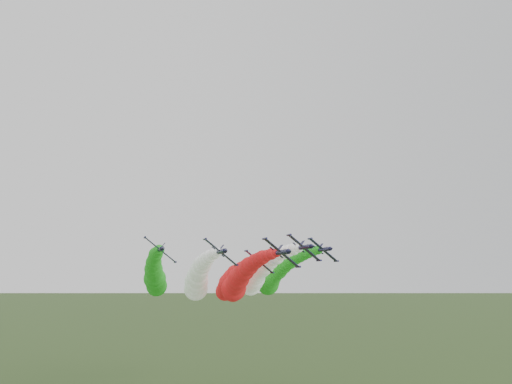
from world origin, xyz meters
TOP-DOWN VIEW (x-y plane):
  - jet_lead at (-0.73, 36.06)m, footprint 11.23×64.92m
  - jet_inner_left at (-9.75, 47.05)m, footprint 11.74×65.43m
  - jet_inner_right at (6.69, 42.85)m, footprint 11.26×64.95m
  - jet_outer_left at (-20.91, 54.91)m, footprint 11.37×65.06m
  - jet_outer_right at (15.99, 54.85)m, footprint 11.84×65.52m
  - jet_trail at (2.77, 61.80)m, footprint 11.31×64.99m

SIDE VIEW (x-z plane):
  - jet_trail at x=2.77m, z-range 27.96..42.67m
  - jet_lead at x=-0.73m, z-range 28.88..43.51m
  - jet_inner_left at x=-9.75m, z-range 29.03..44.17m
  - jet_outer_left at x=-20.91m, z-range 30.02..44.78m
  - jet_inner_right at x=6.69m, z-range 30.46..45.12m
  - jet_outer_right at x=15.99m, z-range 30.19..45.42m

